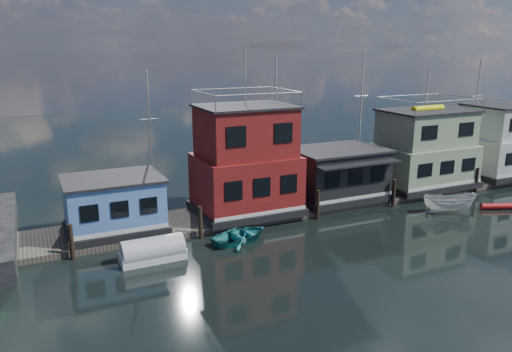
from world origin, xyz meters
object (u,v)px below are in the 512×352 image
houseboat_blue (114,204)px  dinghy_teal (241,235)px  tarp_runabout (153,251)px  red_kayak (502,206)px  houseboat_green (424,150)px  houseboat_red (246,163)px  houseboat_dark (337,174)px  houseboat_white (505,141)px  motorboat (449,203)px

houseboat_blue → dinghy_teal: size_ratio=1.60×
tarp_runabout → red_kayak: tarp_runabout is taller
houseboat_green → houseboat_red: bearing=-180.0°
houseboat_green → houseboat_dark: bearing=-179.9°
houseboat_green → houseboat_white: houseboat_green is taller
houseboat_blue → tarp_runabout: size_ratio=1.67×
houseboat_white → red_kayak: houseboat_white is taller
houseboat_red → tarp_runabout: houseboat_red is taller
houseboat_white → motorboat: (-12.65, -5.81, -2.76)m
dinghy_teal → red_kayak: bearing=-111.5°
houseboat_white → houseboat_green: bearing=180.0°
houseboat_white → tarp_runabout: 35.68m
motorboat → red_kayak: bearing=-79.8°
houseboat_dark → houseboat_green: (9.00, 0.02, 1.13)m
motorboat → houseboat_blue: bearing=100.9°
houseboat_red → houseboat_dark: 8.18m
houseboat_dark → motorboat: 8.74m
houseboat_blue → dinghy_teal: 8.64m
houseboat_dark → tarp_runabout: bearing=-163.0°
houseboat_dark → dinghy_teal: size_ratio=1.85×
houseboat_red → houseboat_green: bearing=0.0°
red_kayak → houseboat_red: bearing=-178.2°
houseboat_blue → motorboat: 24.59m
houseboat_green → tarp_runabout: houseboat_green is taller
houseboat_dark → houseboat_white: size_ratio=0.88×
houseboat_red → motorboat: bearing=-22.0°
dinghy_teal → houseboat_white: bearing=-96.0°
houseboat_red → motorboat: (14.35, -5.81, -3.33)m
houseboat_red → houseboat_dark: bearing=-0.1°
houseboat_red → motorboat: houseboat_red is taller
houseboat_dark → houseboat_white: (19.00, 0.02, 1.12)m
houseboat_blue → motorboat: houseboat_blue is taller
houseboat_red → tarp_runabout: size_ratio=3.10×
houseboat_red → red_kayak: (18.73, -6.94, -3.86)m
houseboat_dark → tarp_runabout: (-16.21, -4.95, -1.84)m
houseboat_blue → houseboat_white: 36.52m
houseboat_red → houseboat_white: (27.00, 0.00, -0.57)m
houseboat_green → houseboat_blue: bearing=-180.0°
houseboat_blue → houseboat_dark: size_ratio=0.86×
houseboat_green → houseboat_white: size_ratio=1.00×
houseboat_red → tarp_runabout: (-8.21, -4.97, -3.53)m
houseboat_blue → motorboat: (23.85, -5.81, -1.43)m
houseboat_white → houseboat_blue: bearing=-180.0°
houseboat_green → motorboat: size_ratio=2.09×
houseboat_white → tarp_runabout: bearing=-172.0°
houseboat_white → dinghy_teal: (-29.29, -4.41, -3.12)m
tarp_runabout → red_kayak: bearing=-4.9°
houseboat_green → houseboat_white: (10.00, -0.00, -0.01)m
houseboat_white → houseboat_dark: bearing=-179.9°
houseboat_green → red_kayak: (1.73, -6.94, -3.31)m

